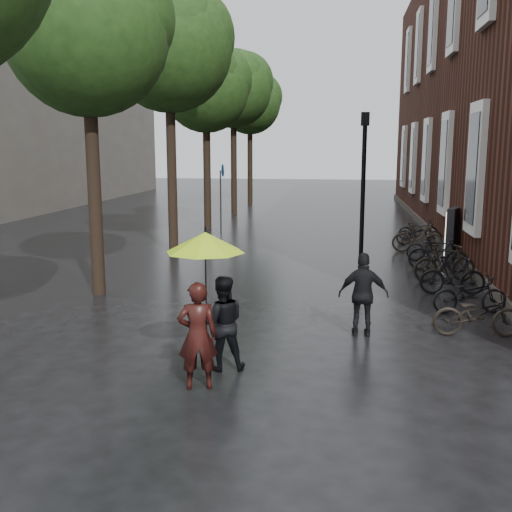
% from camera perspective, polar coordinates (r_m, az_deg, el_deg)
% --- Properties ---
extents(ground, '(120.00, 120.00, 0.00)m').
position_cam_1_polar(ground, '(7.85, -6.35, -17.00)').
color(ground, black).
extents(street_trees, '(4.33, 34.03, 8.91)m').
position_cam_1_polar(street_trees, '(23.54, -6.43, 17.02)').
color(street_trees, black).
rests_on(street_trees, ground).
extents(person_burgundy, '(0.68, 0.54, 1.65)m').
position_cam_1_polar(person_burgundy, '(9.05, -5.59, -7.55)').
color(person_burgundy, black).
rests_on(person_burgundy, ground).
extents(person_black, '(0.89, 0.77, 1.56)m').
position_cam_1_polar(person_black, '(9.79, -3.25, -6.39)').
color(person_black, black).
rests_on(person_black, ground).
extents(lime_umbrella, '(1.23, 1.23, 1.80)m').
position_cam_1_polar(lime_umbrella, '(9.12, -4.85, 1.32)').
color(lime_umbrella, black).
rests_on(lime_umbrella, ground).
extents(pedestrian_walking, '(0.96, 0.42, 1.62)m').
position_cam_1_polar(pedestrian_walking, '(11.65, 10.19, -3.63)').
color(pedestrian_walking, black).
rests_on(pedestrian_walking, ground).
extents(parked_bicycles, '(2.11, 12.86, 1.05)m').
position_cam_1_polar(parked_bicycles, '(18.24, 16.86, 0.06)').
color(parked_bicycles, black).
rests_on(parked_bicycles, ground).
extents(ad_lightbox, '(0.26, 1.13, 1.70)m').
position_cam_1_polar(ad_lightbox, '(19.98, 18.24, 1.98)').
color(ad_lightbox, black).
rests_on(ad_lightbox, ground).
extents(lamp_post, '(0.23, 0.23, 4.54)m').
position_cam_1_polar(lamp_post, '(17.49, 10.19, 7.48)').
color(lamp_post, black).
rests_on(lamp_post, ground).
extents(cycle_sign, '(0.15, 0.52, 2.85)m').
position_cam_1_polar(cycle_sign, '(25.73, -3.30, 6.57)').
color(cycle_sign, '#262628').
rests_on(cycle_sign, ground).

